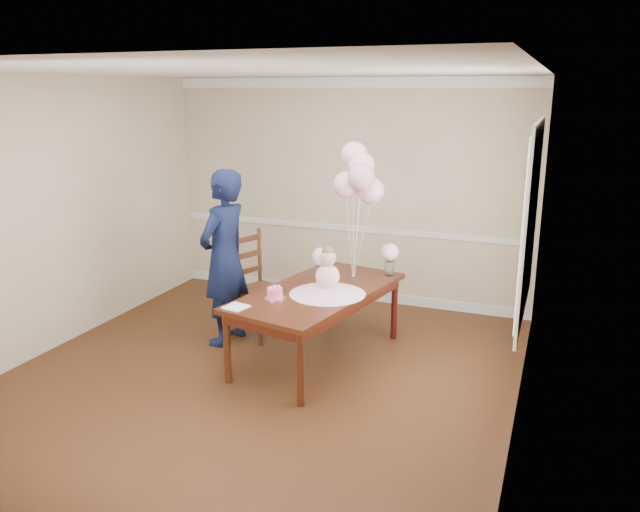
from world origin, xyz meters
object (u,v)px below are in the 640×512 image
Objects in this scene: birthday_cake at (275,293)px; dining_chair_seat at (261,292)px; woman at (224,258)px; dining_table_top at (318,292)px.

dining_chair_seat is (-0.52, 0.72, -0.27)m from birthday_cake.
woman reaches higher than dining_chair_seat.
woman is (-1.04, 0.07, 0.22)m from dining_table_top.
dining_chair_seat is 0.26× the size of woman.
dining_table_top is 0.47m from birthday_cake.
dining_table_top is 0.88m from dining_chair_seat.
woman is at bearing 150.01° from birthday_cake.
dining_table_top is at bearing -2.80° from dining_chair_seat.
dining_table_top is 13.33× the size of birthday_cake.
birthday_cake is 0.08× the size of woman.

